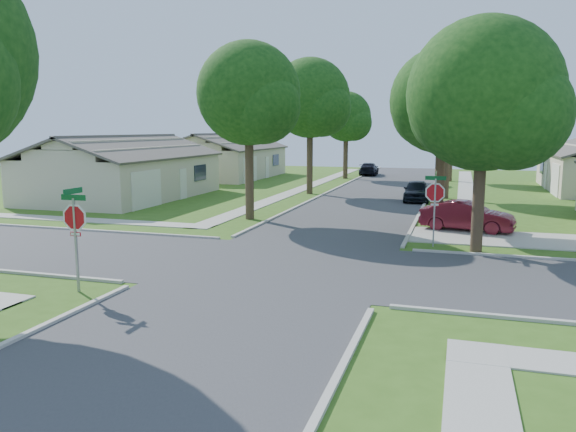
{
  "coord_description": "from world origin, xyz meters",
  "views": [
    {
      "loc": [
        5.6,
        -17.79,
        4.61
      ],
      "look_at": [
        -0.09,
        0.72,
        1.6
      ],
      "focal_mm": 35.0,
      "sensor_mm": 36.0,
      "label": 1
    }
  ],
  "objects_px": {
    "tree_w_mid": "(311,102)",
    "house_nw_far": "(225,161)",
    "house_nw_near": "(125,175)",
    "tree_e_mid": "(450,103)",
    "tree_ne_corner": "(485,102)",
    "tree_w_far": "(347,119)",
    "car_curb_east": "(417,191)",
    "tree_e_far": "(453,113)",
    "tree_e_near": "(444,106)",
    "car_driveway": "(467,216)",
    "stop_sign_sw": "(75,222)",
    "stop_sign_ne": "(435,196)",
    "tree_w_near": "(250,98)",
    "car_curb_west": "(369,169)"
  },
  "relations": [
    {
      "from": "tree_w_mid",
      "to": "house_nw_far",
      "type": "height_order",
      "value": "tree_w_mid"
    },
    {
      "from": "tree_w_mid",
      "to": "house_nw_near",
      "type": "distance_m",
      "value": 13.77
    },
    {
      "from": "house_nw_near",
      "to": "tree_e_mid",
      "type": "bearing_deg",
      "value": 16.15
    },
    {
      "from": "tree_ne_corner",
      "to": "house_nw_far",
      "type": "xyz_separation_m",
      "value": [
        -22.35,
        27.79,
        -4.08
      ]
    },
    {
      "from": "tree_w_far",
      "to": "car_curb_east",
      "type": "distance_m",
      "value": 17.47
    },
    {
      "from": "tree_e_far",
      "to": "house_nw_far",
      "type": "xyz_separation_m",
      "value": [
        -20.75,
        -2.01,
        -4.46
      ]
    },
    {
      "from": "house_nw_far",
      "to": "tree_w_far",
      "type": "bearing_deg",
      "value": 10.05
    },
    {
      "from": "tree_e_near",
      "to": "tree_w_far",
      "type": "xyz_separation_m",
      "value": [
        -9.4,
        25.0,
        -0.14
      ]
    },
    {
      "from": "tree_e_far",
      "to": "car_driveway",
      "type": "bearing_deg",
      "value": -87.18
    },
    {
      "from": "tree_e_near",
      "to": "stop_sign_sw",
      "type": "bearing_deg",
      "value": -124.59
    },
    {
      "from": "house_nw_far",
      "to": "stop_sign_sw",
      "type": "bearing_deg",
      "value": -72.9
    },
    {
      "from": "house_nw_near",
      "to": "car_driveway",
      "type": "distance_m",
      "value": 22.89
    },
    {
      "from": "stop_sign_ne",
      "to": "tree_w_near",
      "type": "distance_m",
      "value": 11.07
    },
    {
      "from": "tree_e_far",
      "to": "house_nw_far",
      "type": "relative_size",
      "value": 0.64
    },
    {
      "from": "tree_e_mid",
      "to": "tree_w_far",
      "type": "xyz_separation_m",
      "value": [
        -9.41,
        13.0,
        -0.75
      ]
    },
    {
      "from": "tree_w_far",
      "to": "tree_ne_corner",
      "type": "relative_size",
      "value": 0.93
    },
    {
      "from": "tree_e_far",
      "to": "car_curb_west",
      "type": "distance_m",
      "value": 10.62
    },
    {
      "from": "tree_e_near",
      "to": "house_nw_near",
      "type": "relative_size",
      "value": 0.61
    },
    {
      "from": "tree_e_mid",
      "to": "tree_e_far",
      "type": "height_order",
      "value": "tree_e_mid"
    },
    {
      "from": "house_nw_far",
      "to": "car_curb_west",
      "type": "relative_size",
      "value": 3.16
    },
    {
      "from": "tree_ne_corner",
      "to": "house_nw_far",
      "type": "height_order",
      "value": "tree_ne_corner"
    },
    {
      "from": "car_curb_east",
      "to": "car_curb_west",
      "type": "relative_size",
      "value": 0.93
    },
    {
      "from": "tree_e_mid",
      "to": "tree_e_far",
      "type": "relative_size",
      "value": 1.06
    },
    {
      "from": "tree_w_near",
      "to": "house_nw_near",
      "type": "relative_size",
      "value": 0.66
    },
    {
      "from": "tree_ne_corner",
      "to": "car_curb_west",
      "type": "xyz_separation_m",
      "value": [
        -9.56,
        34.37,
        -4.97
      ]
    },
    {
      "from": "house_nw_far",
      "to": "tree_w_near",
      "type": "bearing_deg",
      "value": -63.73
    },
    {
      "from": "stop_sign_sw",
      "to": "car_driveway",
      "type": "relative_size",
      "value": 0.72
    },
    {
      "from": "tree_e_far",
      "to": "stop_sign_ne",
      "type": "bearing_deg",
      "value": -90.1
    },
    {
      "from": "stop_sign_sw",
      "to": "house_nw_far",
      "type": "relative_size",
      "value": 0.22
    },
    {
      "from": "car_driveway",
      "to": "tree_w_far",
      "type": "bearing_deg",
      "value": 33.67
    },
    {
      "from": "stop_sign_sw",
      "to": "tree_ne_corner",
      "type": "xyz_separation_m",
      "value": [
        11.06,
        8.91,
        3.56
      ]
    },
    {
      "from": "tree_e_mid",
      "to": "tree_w_mid",
      "type": "relative_size",
      "value": 0.96
    },
    {
      "from": "stop_sign_ne",
      "to": "house_nw_far",
      "type": "height_order",
      "value": "house_nw_far"
    },
    {
      "from": "stop_sign_ne",
      "to": "tree_w_mid",
      "type": "distance_m",
      "value": 19.31
    },
    {
      "from": "stop_sign_ne",
      "to": "car_curb_east",
      "type": "height_order",
      "value": "stop_sign_ne"
    },
    {
      "from": "tree_e_mid",
      "to": "car_driveway",
      "type": "bearing_deg",
      "value": -84.24
    },
    {
      "from": "tree_e_mid",
      "to": "tree_w_mid",
      "type": "xyz_separation_m",
      "value": [
        -9.4,
        0.0,
        0.24
      ]
    },
    {
      "from": "tree_w_far",
      "to": "car_curb_west",
      "type": "xyz_separation_m",
      "value": [
        1.45,
        4.57,
        -4.88
      ]
    },
    {
      "from": "tree_e_mid",
      "to": "tree_ne_corner",
      "type": "distance_m",
      "value": 16.89
    },
    {
      "from": "tree_w_mid",
      "to": "tree_ne_corner",
      "type": "relative_size",
      "value": 1.1
    },
    {
      "from": "tree_e_far",
      "to": "tree_w_far",
      "type": "xyz_separation_m",
      "value": [
        -9.4,
        -0.0,
        -0.47
      ]
    },
    {
      "from": "tree_e_mid",
      "to": "tree_w_far",
      "type": "height_order",
      "value": "tree_e_mid"
    },
    {
      "from": "stop_sign_sw",
      "to": "house_nw_near",
      "type": "distance_m",
      "value": 22.71
    },
    {
      "from": "stop_sign_sw",
      "to": "tree_ne_corner",
      "type": "bearing_deg",
      "value": 38.84
    },
    {
      "from": "tree_w_far",
      "to": "tree_ne_corner",
      "type": "bearing_deg",
      "value": -69.72
    },
    {
      "from": "tree_e_far",
      "to": "tree_w_mid",
      "type": "relative_size",
      "value": 0.91
    },
    {
      "from": "house_nw_far",
      "to": "car_driveway",
      "type": "height_order",
      "value": "house_nw_far"
    },
    {
      "from": "tree_w_far",
      "to": "house_nw_near",
      "type": "height_order",
      "value": "tree_w_far"
    },
    {
      "from": "stop_sign_ne",
      "to": "car_driveway",
      "type": "distance_m",
      "value": 4.42
    },
    {
      "from": "car_curb_east",
      "to": "tree_e_far",
      "type": "bearing_deg",
      "value": 80.1
    }
  ]
}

